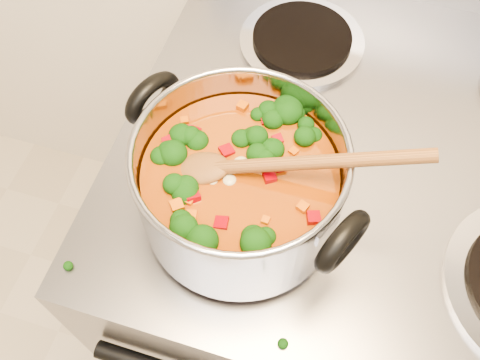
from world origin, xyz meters
name	(u,v)px	position (x,y,z in m)	size (l,w,h in m)	color
electric_range	(348,269)	(-0.04, 1.16, 0.47)	(0.78, 0.70, 1.08)	gray
stockpot	(240,185)	(-0.23, 1.00, 1.00)	(0.30, 0.24, 0.15)	#9C9CA3
wooden_spoon	(255,166)	(-0.21, 1.00, 1.04)	(0.28, 0.08, 0.09)	brown
cooktop_crumbs	(272,160)	(-0.21, 1.09, 0.92)	(0.16, 0.35, 0.01)	black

